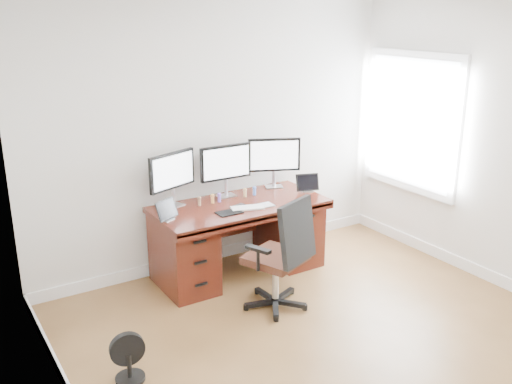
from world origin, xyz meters
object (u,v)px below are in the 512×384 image
keyboard (247,208)px  office_chair (280,273)px  desk (239,236)px  monitor_center (226,164)px  floor_fan (129,358)px

keyboard → office_chair: bearing=-76.9°
desk → monitor_center: bearing=90.0°
desk → floor_fan: desk is taller
floor_fan → keyboard: keyboard is taller
office_chair → keyboard: office_chair is taller
desk → floor_fan: 1.93m
keyboard → floor_fan: bearing=-132.8°
floor_fan → keyboard: 1.89m
monitor_center → office_chair: bearing=-91.4°
desk → floor_fan: bearing=-144.5°
desk → floor_fan: (-1.56, -1.11, -0.22)m
desk → keyboard: (-0.01, -0.20, 0.36)m
desk → office_chair: office_chair is taller
floor_fan → keyboard: size_ratio=1.20×
monitor_center → keyboard: size_ratio=1.77×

